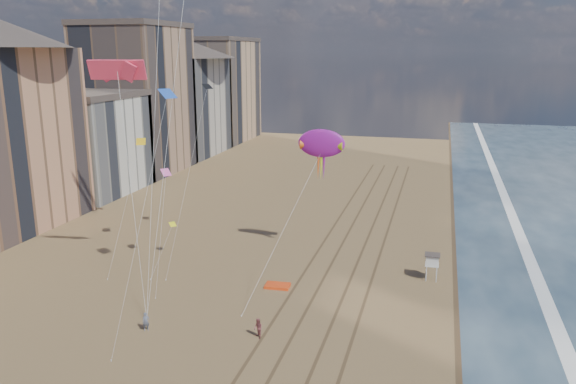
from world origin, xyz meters
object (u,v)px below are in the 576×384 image
object	(u,v)px
show_kite	(321,144)
kite_flyer_b	(258,328)
lifeguard_stand	(432,260)
grounded_kite	(278,286)
kite_flyer_a	(146,322)

from	to	relation	value
show_kite	kite_flyer_b	size ratio (longest dim) A/B	12.37
kite_flyer_b	show_kite	bearing A→B (deg)	132.81
show_kite	kite_flyer_b	distance (m)	23.90
lifeguard_stand	grounded_kite	world-z (taller)	lifeguard_stand
lifeguard_stand	kite_flyer_a	distance (m)	29.70
grounded_kite	kite_flyer_b	distance (m)	10.59
show_kite	kite_flyer_a	world-z (taller)	show_kite
grounded_kite	lifeguard_stand	bearing A→B (deg)	18.32
grounded_kite	kite_flyer_b	bearing A→B (deg)	-86.28
lifeguard_stand	show_kite	xyz separation A→B (m)	(-12.86, 3.66, 11.26)
grounded_kite	kite_flyer_a	xyz separation A→B (m)	(-8.41, -11.83, 0.68)
lifeguard_stand	grounded_kite	bearing A→B (deg)	-157.91
grounded_kite	show_kite	world-z (taller)	show_kite
show_kite	kite_flyer_a	size ratio (longest dim) A/B	13.00
lifeguard_stand	grounded_kite	distance (m)	16.51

